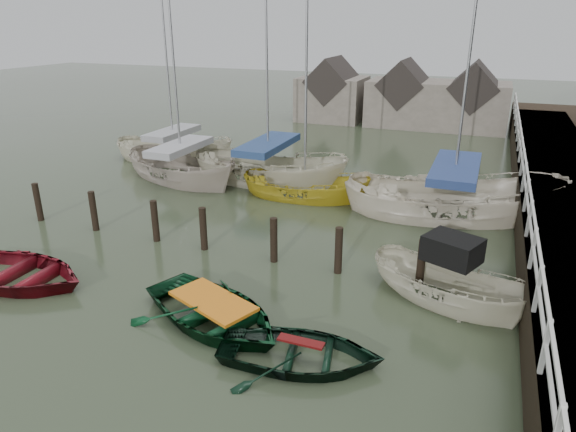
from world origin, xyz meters
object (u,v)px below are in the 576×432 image
at_px(rowboat_green, 214,323).
at_px(sailboat_d, 450,214).
at_px(motorboat, 446,299).
at_px(sailboat_c, 305,197).
at_px(rowboat_dkgreen, 301,362).
at_px(rowboat_red, 18,282).
at_px(sailboat_a, 183,179).
at_px(sailboat_b, 269,181).
at_px(sailboat_e, 175,160).

distance_m(rowboat_green, sailboat_d, 10.68).
xyz_separation_m(motorboat, sailboat_c, (-6.21, 6.51, -0.08)).
height_order(rowboat_green, rowboat_dkgreen, rowboat_green).
distance_m(rowboat_red, sailboat_c, 10.97).
xyz_separation_m(motorboat, sailboat_a, (-12.20, 6.76, -0.03)).
relative_size(rowboat_dkgreen, sailboat_a, 0.32).
bearing_deg(rowboat_dkgreen, sailboat_b, 15.01).
distance_m(sailboat_b, sailboat_e, 6.16).
xyz_separation_m(rowboat_green, sailboat_b, (-3.34, 10.95, 0.06)).
xyz_separation_m(sailboat_d, sailboat_e, (-13.92, 2.91, 0.00)).
bearing_deg(sailboat_b, sailboat_a, 111.92).
relative_size(rowboat_dkgreen, sailboat_b, 0.31).
bearing_deg(motorboat, sailboat_d, 26.95).
height_order(sailboat_a, sailboat_c, sailboat_a).
relative_size(rowboat_dkgreen, sailboat_c, 0.34).
bearing_deg(rowboat_red, sailboat_d, -48.89).
bearing_deg(rowboat_dkgreen, rowboat_green, 63.49).
distance_m(sailboat_c, sailboat_e, 8.70).
bearing_deg(sailboat_b, sailboat_e, 80.36).
relative_size(sailboat_c, sailboat_d, 0.85).
bearing_deg(rowboat_dkgreen, sailboat_c, 7.75).
distance_m(sailboat_c, sailboat_d, 5.75).
relative_size(sailboat_a, sailboat_c, 1.07).
relative_size(sailboat_a, sailboat_e, 1.02).
relative_size(sailboat_a, sailboat_b, 0.97).
bearing_deg(rowboat_green, sailboat_d, -3.38).
relative_size(sailboat_a, sailboat_d, 0.91).
bearing_deg(sailboat_e, sailboat_c, -116.17).
relative_size(rowboat_red, sailboat_a, 0.39).
distance_m(rowboat_dkgreen, sailboat_b, 12.98).
bearing_deg(sailboat_d, rowboat_green, 142.31).
xyz_separation_m(rowboat_dkgreen, motorboat, (2.62, 3.72, 0.10)).
relative_size(motorboat, sailboat_a, 0.42).
bearing_deg(rowboat_red, sailboat_e, 12.72).
height_order(rowboat_dkgreen, sailboat_b, sailboat_b).
bearing_deg(sailboat_e, sailboat_d, -108.07).
bearing_deg(sailboat_b, rowboat_green, -157.81).
xyz_separation_m(rowboat_green, sailboat_a, (-7.11, 9.82, 0.06)).
relative_size(rowboat_red, sailboat_c, 0.42).
bearing_deg(sailboat_a, sailboat_c, -73.19).
relative_size(rowboat_dkgreen, sailboat_d, 0.29).
xyz_separation_m(rowboat_red, rowboat_green, (6.10, 0.20, 0.00)).
xyz_separation_m(sailboat_a, sailboat_c, (5.99, -0.25, -0.04)).
height_order(rowboat_green, sailboat_e, sailboat_e).
distance_m(sailboat_a, sailboat_d, 11.74).
height_order(rowboat_dkgreen, sailboat_c, sailboat_c).
height_order(rowboat_dkgreen, sailboat_a, sailboat_a).
bearing_deg(rowboat_red, rowboat_green, -89.49).
height_order(rowboat_dkgreen, motorboat, motorboat).
distance_m(rowboat_green, sailboat_c, 9.64).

